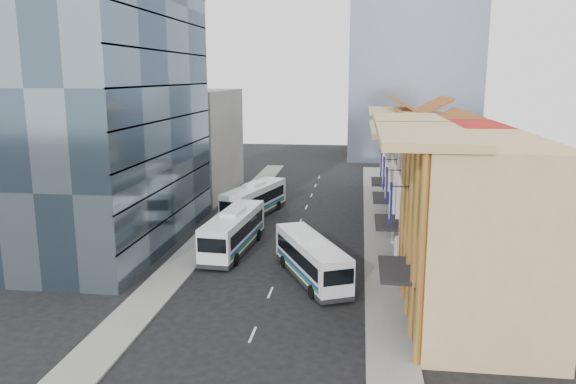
# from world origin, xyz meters

# --- Properties ---
(ground) EXTENTS (200.00, 200.00, 0.00)m
(ground) POSITION_xyz_m (0.00, 0.00, 0.00)
(ground) COLOR black
(ground) RESTS_ON ground
(sidewalk_right) EXTENTS (3.00, 90.00, 0.15)m
(sidewalk_right) POSITION_xyz_m (8.50, 22.00, 0.07)
(sidewalk_right) COLOR slate
(sidewalk_right) RESTS_ON ground
(sidewalk_left) EXTENTS (3.00, 90.00, 0.15)m
(sidewalk_left) POSITION_xyz_m (-8.50, 22.00, 0.07)
(sidewalk_left) COLOR slate
(sidewalk_left) RESTS_ON ground
(shophouse_tan) EXTENTS (8.00, 14.00, 12.00)m
(shophouse_tan) POSITION_xyz_m (14.00, 5.00, 6.00)
(shophouse_tan) COLOR tan
(shophouse_tan) RESTS_ON ground
(shophouse_red) EXTENTS (8.00, 10.00, 12.00)m
(shophouse_red) POSITION_xyz_m (14.00, 17.00, 6.00)
(shophouse_red) COLOR #AF1B13
(shophouse_red) RESTS_ON ground
(shophouse_cream_near) EXTENTS (8.00, 9.00, 10.00)m
(shophouse_cream_near) POSITION_xyz_m (14.00, 26.50, 5.00)
(shophouse_cream_near) COLOR silver
(shophouse_cream_near) RESTS_ON ground
(shophouse_cream_mid) EXTENTS (8.00, 9.00, 10.00)m
(shophouse_cream_mid) POSITION_xyz_m (14.00, 35.50, 5.00)
(shophouse_cream_mid) COLOR silver
(shophouse_cream_mid) RESTS_ON ground
(shophouse_cream_far) EXTENTS (8.00, 12.00, 11.00)m
(shophouse_cream_far) POSITION_xyz_m (14.00, 46.00, 5.50)
(shophouse_cream_far) COLOR silver
(shophouse_cream_far) RESTS_ON ground
(office_tower) EXTENTS (12.00, 26.00, 30.00)m
(office_tower) POSITION_xyz_m (-17.00, 19.00, 15.00)
(office_tower) COLOR #364957
(office_tower) RESTS_ON ground
(office_block_far) EXTENTS (10.00, 18.00, 14.00)m
(office_block_far) POSITION_xyz_m (-16.00, 42.00, 7.00)
(office_block_far) COLOR gray
(office_block_far) RESTS_ON ground
(bus_left_near) EXTENTS (3.74, 12.34, 3.90)m
(bus_left_near) POSITION_xyz_m (-4.96, 17.68, 1.95)
(bus_left_near) COLOR silver
(bus_left_near) RESTS_ON ground
(bus_left_far) EXTENTS (5.85, 12.53, 3.91)m
(bus_left_far) POSITION_xyz_m (-5.50, 30.88, 1.96)
(bus_left_far) COLOR silver
(bus_left_far) RESTS_ON ground
(bus_right) EXTENTS (7.11, 11.30, 3.60)m
(bus_right) POSITION_xyz_m (2.77, 11.15, 1.80)
(bus_right) COLOR silver
(bus_right) RESTS_ON ground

